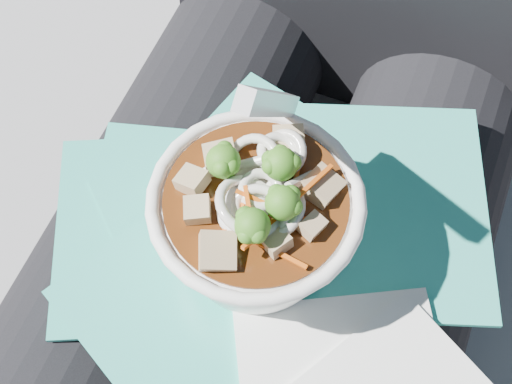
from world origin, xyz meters
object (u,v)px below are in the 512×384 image
at_px(person_body, 292,180).
at_px(udon_bowl, 256,218).
at_px(plastic_bag, 254,253).
at_px(stone_ledge, 296,266).
at_px(lap, 253,284).

height_order(person_body, udon_bowl, person_body).
distance_m(plastic_bag, udon_bowl, 0.06).
distance_m(stone_ledge, plastic_bag, 0.42).
bearing_deg(person_body, plastic_bag, -87.21).
xyz_separation_m(plastic_bag, udon_bowl, (0.00, -0.00, 0.06)).
distance_m(lap, udon_bowl, 0.15).
xyz_separation_m(stone_ledge, plastic_bag, (0.00, -0.16, 0.39)).
relative_size(stone_ledge, udon_bowl, 5.32).
bearing_deg(udon_bowl, plastic_bag, 176.44).
relative_size(stone_ledge, person_body, 1.02).
xyz_separation_m(lap, udon_bowl, (0.01, -0.01, 0.15)).
bearing_deg(stone_ledge, plastic_bag, -88.22).
xyz_separation_m(stone_ledge, udon_bowl, (0.01, -0.16, 0.45)).
xyz_separation_m(stone_ledge, person_body, (0.00, -0.06, 0.33)).
bearing_deg(person_body, udon_bowl, -86.11).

